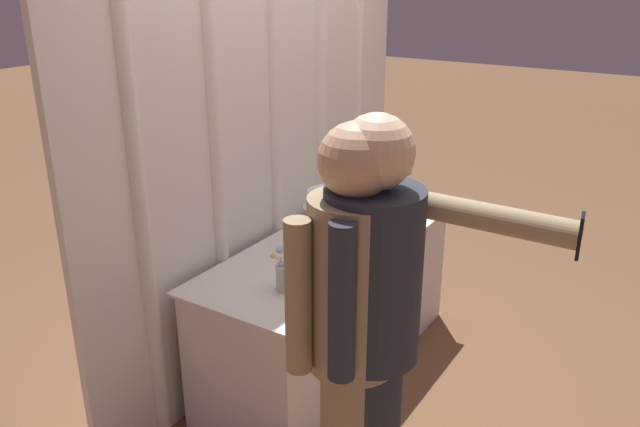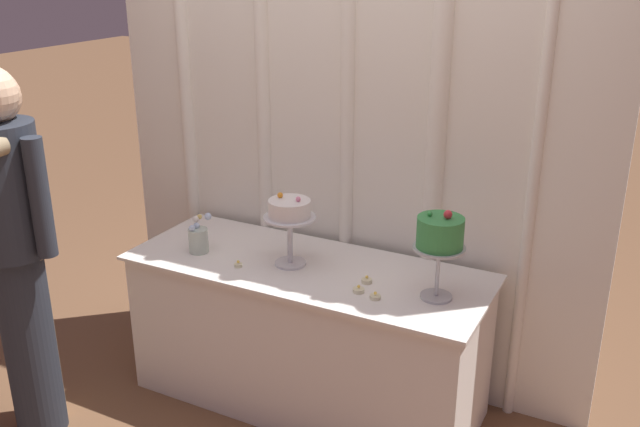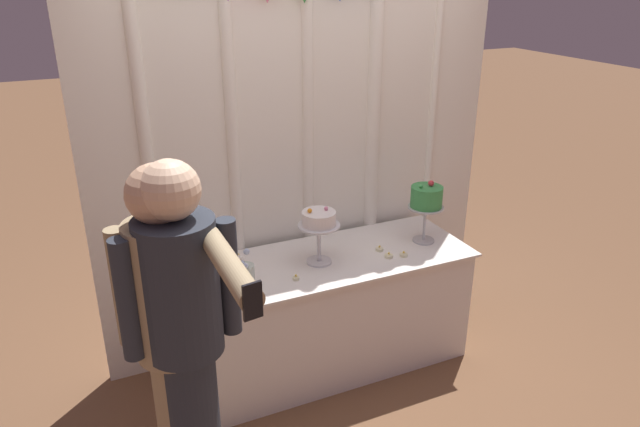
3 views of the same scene
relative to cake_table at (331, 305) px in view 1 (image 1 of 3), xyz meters
The scene contains 12 objects.
ground_plane 0.39m from the cake_table, 90.00° to the right, with size 24.00×24.00×0.00m, color brown.
draped_curtain 1.15m from the cake_table, 90.76° to the left, with size 2.60×0.16×2.70m.
cake_table is the anchor object (origin of this frame).
cake_display_nearleft 0.63m from the cake_table, 165.22° to the right, with size 0.24×0.24×0.35m.
cake_display_nearright 0.92m from the cake_table, ahead, with size 0.22×0.22×0.40m.
flower_vase 0.71m from the cake_table, 169.56° to the right, with size 0.10×0.12×0.19m.
tealight_far_left 0.50m from the cake_table, 150.50° to the right, with size 0.04×0.04×0.03m.
tealight_near_left 0.50m from the cake_table, ahead, with size 0.05×0.05×0.04m.
tealight_near_right 0.52m from the cake_table, 22.14° to the right, with size 0.05×0.05×0.03m.
tealight_far_right 0.59m from the cake_table, 20.79° to the right, with size 0.05×0.05×0.03m.
guest_girl_blue_dress 1.42m from the cake_table, 144.92° to the right, with size 0.41×0.83×1.69m.
guest_man_pink_jacket 1.40m from the cake_table, 142.57° to the right, with size 0.48×0.33×1.72m.
Camera 1 is at (-2.64, -1.52, 2.11)m, focal length 36.09 mm.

